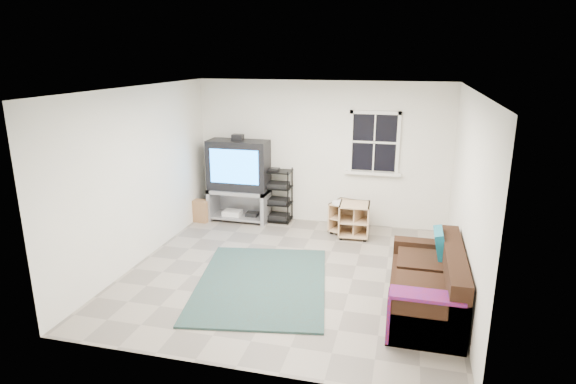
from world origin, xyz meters
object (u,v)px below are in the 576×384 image
(av_rack, at_px, (278,199))
(side_table_left, at_px, (354,218))
(tv_unit, at_px, (239,174))
(side_table_right, at_px, (347,215))
(sofa, at_px, (429,286))

(av_rack, xyz_separation_m, side_table_left, (1.48, -0.41, -0.12))
(tv_unit, xyz_separation_m, side_table_left, (2.20, -0.31, -0.58))
(tv_unit, height_order, av_rack, tv_unit)
(tv_unit, xyz_separation_m, side_table_right, (2.06, -0.17, -0.58))
(av_rack, relative_size, sofa, 0.54)
(side_table_left, relative_size, side_table_right, 0.94)
(side_table_right, relative_size, sofa, 0.33)
(side_table_left, bearing_deg, side_table_right, 133.36)
(tv_unit, bearing_deg, side_table_right, -4.70)
(av_rack, xyz_separation_m, sofa, (2.65, -2.69, -0.14))
(av_rack, height_order, sofa, av_rack)
(side_table_left, relative_size, sofa, 0.31)
(side_table_left, distance_m, sofa, 2.57)
(sofa, bearing_deg, side_table_right, 118.40)
(av_rack, distance_m, sofa, 3.78)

